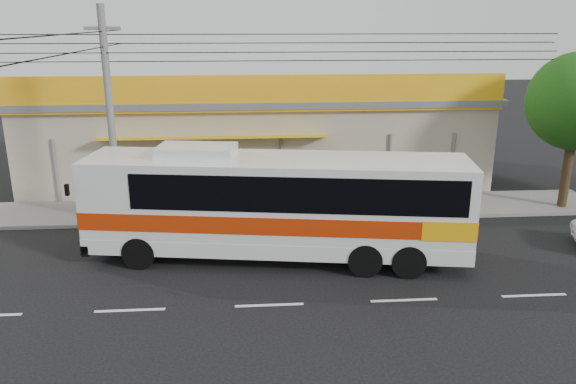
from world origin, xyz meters
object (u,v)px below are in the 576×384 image
at_px(motorbike_red, 119,200).
at_px(utility_pole, 104,47).
at_px(motorbike_dark, 122,207).
at_px(coach_bus, 282,200).

relative_size(motorbike_red, utility_pole, 0.06).
xyz_separation_m(motorbike_red, utility_pole, (0.35, -1.67, 6.33)).
xyz_separation_m(motorbike_red, motorbike_dark, (0.31, -1.06, 0.03)).
bearing_deg(coach_bus, motorbike_red, 151.67).
relative_size(motorbike_dark, utility_pole, 0.06).
distance_m(coach_bus, utility_pole, 8.61).
xyz_separation_m(motorbike_dark, utility_pole, (0.04, -0.61, 6.31)).
distance_m(motorbike_red, utility_pole, 6.56).
xyz_separation_m(coach_bus, motorbike_red, (-6.58, 5.00, -1.42)).
distance_m(motorbike_dark, utility_pole, 6.34).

